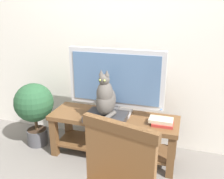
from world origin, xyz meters
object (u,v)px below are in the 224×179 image
Objects in this scene: potted_plant at (34,107)px; media_box at (106,117)px; tv at (116,80)px; cat at (106,98)px; tv_stand at (113,129)px; book_stack at (162,122)px.

media_box is at bearing -4.70° from potted_plant.
cat is (-0.04, -0.18, -0.13)m from tv.
tv_stand is 0.40m from cat.
tv_stand is at bearing -90.02° from tv.
book_stack is (0.49, -0.04, 0.17)m from tv_stand.
cat is 0.58m from book_stack.
media_box is 0.55× the size of potted_plant.
tv is at bearing 76.40° from cat.
potted_plant is (-0.88, 0.09, -0.24)m from cat.
tv_stand is at bearing 64.49° from media_box.
tv_stand is 2.86× the size of cat.
tv_stand is 0.20m from media_box.
cat reaches higher than media_box.
tv_stand is 0.52m from book_stack.
tv is 2.13× the size of cat.
tv is 0.23m from cat.
tv_stand is at bearing 175.22° from book_stack.
book_stack is (0.54, 0.05, -0.00)m from media_box.
potted_plant reaches higher than book_stack.
media_box is at bearing 93.88° from cat.
tv_stand is 5.75× the size of book_stack.
potted_plant is (-0.92, -0.10, -0.37)m from tv.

